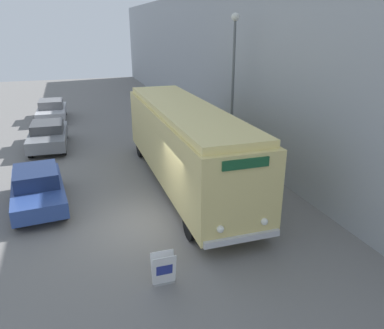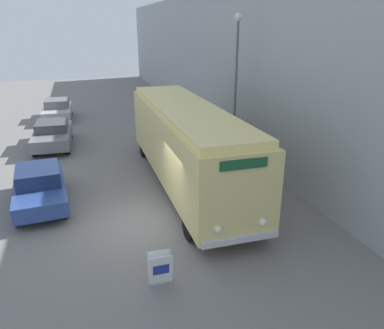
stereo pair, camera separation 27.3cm
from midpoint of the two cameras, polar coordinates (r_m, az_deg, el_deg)
ground_plane at (r=13.29m, az=-6.21°, el=-8.70°), size 80.00×80.00×0.00m
building_wall_right at (r=23.14m, az=4.65°, el=14.98°), size 0.30×60.00×8.58m
vintage_bus at (r=15.54m, az=-0.39°, el=3.52°), size 2.53×11.46×3.43m
sign_board at (r=10.23m, az=-4.04°, el=-15.57°), size 0.62×0.34×0.90m
streetlamp at (r=18.00m, az=7.21°, el=13.97°), size 0.36×0.36×6.99m
parked_car_near at (r=15.24m, az=-21.74°, el=-3.10°), size 2.16×4.39×1.46m
parked_car_mid at (r=22.45m, az=-20.14°, el=4.40°), size 2.10×4.64×1.43m
parked_car_far at (r=29.15m, az=-19.56°, el=7.93°), size 2.04×4.46×1.45m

